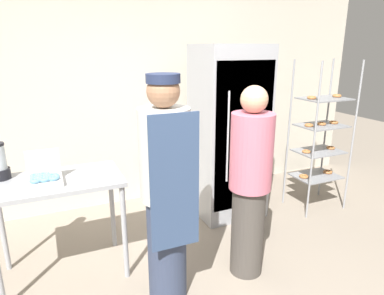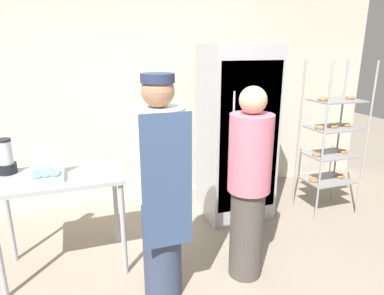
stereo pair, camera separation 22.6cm
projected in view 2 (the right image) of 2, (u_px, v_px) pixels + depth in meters
back_wall at (147, 81)px, 4.16m from camera, size 6.40×0.12×2.98m
refrigerator at (236, 134)px, 3.81m from camera, size 0.74×0.69×1.92m
baking_rack at (332, 141)px, 3.88m from camera, size 0.60×0.45×1.76m
prep_counter at (60, 188)px, 2.87m from camera, size 1.02×0.60×0.87m
donut_box at (47, 174)px, 2.72m from camera, size 0.25×0.21×0.25m
blender_pitcher at (6, 158)px, 2.84m from camera, size 0.15×0.15×0.30m
person_baker at (161, 189)px, 2.49m from camera, size 0.37×0.38×1.73m
person_customer at (249, 185)px, 2.75m from camera, size 0.34×0.34×1.62m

